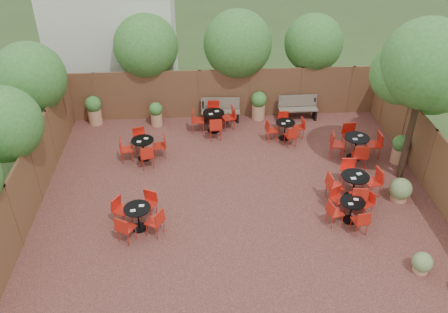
{
  "coord_description": "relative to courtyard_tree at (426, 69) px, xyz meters",
  "views": [
    {
      "loc": [
        -1.12,
        -11.63,
        8.96
      ],
      "look_at": [
        -0.35,
        0.5,
        1.0
      ],
      "focal_mm": 37.46,
      "sensor_mm": 36.0,
      "label": 1
    }
  ],
  "objects": [
    {
      "name": "low_shrubs",
      "position": [
        -0.51,
        -2.79,
        -3.44
      ],
      "size": [
        1.34,
        4.32,
        0.73
      ],
      "color": "tan",
      "rests_on": "courtyard_paving"
    },
    {
      "name": "courtyard_tree",
      "position": [
        0.0,
        0.0,
        0.0
      ],
      "size": [
        2.78,
        2.68,
        5.23
      ],
      "rotation": [
        0.0,
        0.0,
        0.41
      ],
      "color": "black",
      "rests_on": "courtyard_paving"
    },
    {
      "name": "courtyard_paving",
      "position": [
        -5.39,
        -0.42,
        -3.77
      ],
      "size": [
        12.0,
        10.0,
        0.02
      ],
      "primitive_type": "cube",
      "color": "#391B17",
      "rests_on": "ground"
    },
    {
      "name": "fence_left",
      "position": [
        -11.39,
        -0.42,
        -2.78
      ],
      "size": [
        0.08,
        10.0,
        2.0
      ],
      "primitive_type": "cube",
      "color": "#4D2A1C",
      "rests_on": "ground"
    },
    {
      "name": "overhang_foliage",
      "position": [
        -6.82,
        3.09,
        -1.07
      ],
      "size": [
        15.49,
        10.38,
        2.63
      ],
      "color": "#2E6A22",
      "rests_on": "ground"
    },
    {
      "name": "bistro_tables",
      "position": [
        -4.29,
        0.62,
        -3.31
      ],
      "size": [
        8.92,
        6.97,
        0.96
      ],
      "color": "black",
      "rests_on": "courtyard_paving"
    },
    {
      "name": "ground",
      "position": [
        -5.39,
        -0.42,
        -3.78
      ],
      "size": [
        80.0,
        80.0,
        0.0
      ],
      "primitive_type": "plane",
      "color": "#354F23",
      "rests_on": "ground"
    },
    {
      "name": "park_bench_left",
      "position": [
        -5.61,
        4.21,
        -3.28
      ],
      "size": [
        1.51,
        0.54,
        0.92
      ],
      "rotation": [
        0.0,
        0.0,
        -0.04
      ],
      "color": "brown",
      "rests_on": "courtyard_paving"
    },
    {
      "name": "park_bench_right",
      "position": [
        -2.56,
        4.21,
        -3.27
      ],
      "size": [
        1.53,
        0.51,
        0.94
      ],
      "rotation": [
        0.0,
        0.0,
        0.02
      ],
      "color": "brown",
      "rests_on": "courtyard_paving"
    },
    {
      "name": "planters",
      "position": [
        -5.8,
        3.48,
        -3.17
      ],
      "size": [
        11.35,
        4.01,
        1.15
      ],
      "color": "tan",
      "rests_on": "courtyard_paving"
    },
    {
      "name": "fence_right",
      "position": [
        0.61,
        -0.42,
        -2.78
      ],
      "size": [
        0.08,
        10.0,
        2.0
      ],
      "primitive_type": "cube",
      "color": "#4D2A1C",
      "rests_on": "ground"
    },
    {
      "name": "fence_back",
      "position": [
        -5.39,
        4.58,
        -2.78
      ],
      "size": [
        12.0,
        0.08,
        2.0
      ],
      "primitive_type": "cube",
      "color": "#4D2A1C",
      "rests_on": "ground"
    }
  ]
}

